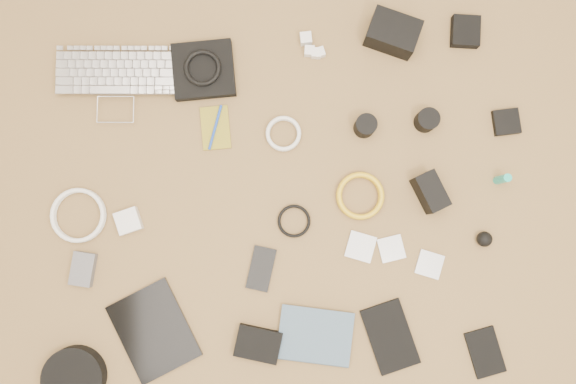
{
  "coord_description": "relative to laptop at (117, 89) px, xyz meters",
  "views": [
    {
      "loc": [
        0.03,
        -0.08,
        1.66
      ],
      "look_at": [
        0.03,
        0.04,
        0.02
      ],
      "focal_mm": 35.0,
      "sensor_mm": 36.0,
      "label": 1
    }
  ],
  "objects": [
    {
      "name": "room_shell",
      "position": [
        0.46,
        -0.38,
        1.24
      ],
      "size": [
        4.04,
        4.04,
        2.58
      ],
      "color": "olive",
      "rests_on": "ground"
    },
    {
      "name": "laptop",
      "position": [
        0.0,
        0.0,
        0.0
      ],
      "size": [
        0.38,
        0.27,
        0.03
      ],
      "primitive_type": "imported",
      "rotation": [
        0.0,
        0.0,
        -0.06
      ],
      "color": "#B6B6BB",
      "rests_on": "ground"
    },
    {
      "name": "headphone_pouch",
      "position": [
        0.26,
        0.04,
        0.0
      ],
      "size": [
        0.19,
        0.18,
        0.03
      ],
      "primitive_type": "cube",
      "rotation": [
        0.0,
        0.0,
        0.04
      ],
      "color": "black",
      "rests_on": "ground"
    },
    {
      "name": "headphones",
      "position": [
        0.26,
        0.04,
        0.02
      ],
      "size": [
        0.14,
        0.14,
        0.01
      ],
      "primitive_type": "torus",
      "rotation": [
        0.0,
        0.0,
        0.36
      ],
      "color": "black",
      "rests_on": "headphone_pouch"
    },
    {
      "name": "charger_a",
      "position": [
        0.57,
        0.12,
        0.0
      ],
      "size": [
        0.04,
        0.04,
        0.03
      ],
      "primitive_type": "cube",
      "rotation": [
        0.0,
        0.0,
        0.05
      ],
      "color": "silver",
      "rests_on": "ground"
    },
    {
      "name": "charger_b",
      "position": [
        0.6,
        0.07,
        -0.0
      ],
      "size": [
        0.03,
        0.03,
        0.03
      ],
      "primitive_type": "cube",
      "rotation": [
        0.0,
        0.0,
        -0.12
      ],
      "color": "silver",
      "rests_on": "ground"
    },
    {
      "name": "charger_c",
      "position": [
        0.58,
        0.08,
        -0.0
      ],
      "size": [
        0.03,
        0.03,
        0.03
      ],
      "primitive_type": "cube",
      "rotation": [
        0.0,
        0.0,
        -0.12
      ],
      "color": "silver",
      "rests_on": "ground"
    },
    {
      "name": "charger_d",
      "position": [
        0.61,
        0.08,
        -0.0
      ],
      "size": [
        0.03,
        0.03,
        0.03
      ],
      "primitive_type": "cube",
      "rotation": [
        0.0,
        0.0,
        0.25
      ],
      "color": "silver",
      "rests_on": "ground"
    },
    {
      "name": "dslr_camera",
      "position": [
        0.83,
        0.11,
        0.03
      ],
      "size": [
        0.17,
        0.15,
        0.08
      ],
      "primitive_type": "cube",
      "rotation": [
        0.0,
        0.0,
        -0.4
      ],
      "color": "black",
      "rests_on": "ground"
    },
    {
      "name": "lens_pouch",
      "position": [
        1.05,
        0.11,
        0.0
      ],
      "size": [
        0.09,
        0.1,
        0.03
      ],
      "primitive_type": "cube",
      "rotation": [
        0.0,
        0.0,
        -0.12
      ],
      "color": "black",
      "rests_on": "ground"
    },
    {
      "name": "notebook_olive",
      "position": [
        0.29,
        -0.13,
        -0.01
      ],
      "size": [
        0.09,
        0.13,
        0.01
      ],
      "primitive_type": "cube",
      "rotation": [
        0.0,
        0.0,
        0.04
      ],
      "color": "olive",
      "rests_on": "ground"
    },
    {
      "name": "pen_blue",
      "position": [
        0.29,
        -0.13,
        -0.0
      ],
      "size": [
        0.05,
        0.13,
        0.01
      ],
      "primitive_type": "cylinder",
      "rotation": [
        1.57,
        0.0,
        -0.31
      ],
      "color": "#1539AC",
      "rests_on": "notebook_olive"
    },
    {
      "name": "cable_white_a",
      "position": [
        0.49,
        -0.16,
        -0.01
      ],
      "size": [
        0.12,
        0.12,
        0.01
      ],
      "primitive_type": "torus",
      "rotation": [
        0.0,
        0.0,
        0.13
      ],
      "color": "white",
      "rests_on": "ground"
    },
    {
      "name": "lens_a",
      "position": [
        0.73,
        -0.16,
        0.02
      ],
      "size": [
        0.07,
        0.07,
        0.07
      ],
      "primitive_type": "cylinder",
      "rotation": [
        0.0,
        0.0,
        0.07
      ],
      "color": "black",
      "rests_on": "ground"
    },
    {
      "name": "lens_b",
      "position": [
        0.91,
        -0.15,
        0.02
      ],
      "size": [
        0.08,
        0.08,
        0.06
      ],
      "primitive_type": "cylinder",
      "rotation": [
        0.0,
        0.0,
        0.37
      ],
      "color": "black",
      "rests_on": "ground"
    },
    {
      "name": "card_reader",
      "position": [
        1.15,
        -0.17,
        -0.0
      ],
      "size": [
        0.08,
        0.08,
        0.02
      ],
      "primitive_type": "cube",
      "rotation": [
        0.0,
        0.0,
        0.06
      ],
      "color": "black",
      "rests_on": "ground"
    },
    {
      "name": "power_brick",
      "position": [
        0.02,
        -0.4,
        0.0
      ],
      "size": [
        0.08,
        0.08,
        0.03
      ],
      "primitive_type": "cube",
      "rotation": [
        0.0,
        0.0,
        0.28
      ],
      "color": "silver",
      "rests_on": "ground"
    },
    {
      "name": "cable_white_b",
      "position": [
        -0.13,
        -0.37,
        -0.01
      ],
      "size": [
        0.19,
        0.19,
        0.01
      ],
      "primitive_type": "torus",
      "rotation": [
        0.0,
        0.0,
        0.2
      ],
      "color": "white",
      "rests_on": "ground"
    },
    {
      "name": "cable_black",
      "position": [
        0.5,
        -0.42,
        -0.01
      ],
      "size": [
        0.12,
        0.12,
        0.01
      ],
      "primitive_type": "torus",
      "rotation": [
        0.0,
        0.0,
        -0.26
      ],
      "color": "black",
      "rests_on": "ground"
    },
    {
      "name": "cable_yellow",
      "position": [
        0.7,
        -0.36,
        -0.01
      ],
      "size": [
        0.18,
        0.18,
        0.02
      ],
      "primitive_type": "torus",
      "rotation": [
        0.0,
        0.0,
        -0.37
      ],
      "color": "gold",
      "rests_on": "ground"
    },
    {
      "name": "flash",
      "position": [
        0.9,
        -0.36,
        0.03
      ],
      "size": [
        0.1,
        0.13,
        0.08
      ],
      "primitive_type": "cube",
      "rotation": [
        0.0,
        0.0,
        0.4
      ],
      "color": "black",
      "rests_on": "ground"
    },
    {
      "name": "lens_cleaner",
      "position": [
        1.11,
        -0.34,
        0.03
      ],
      "size": [
        0.03,
        0.03,
        0.08
      ],
      "primitive_type": "cylinder",
      "rotation": [
        0.0,
        0.0,
        -0.08
      ],
      "color": "#1AA996",
      "rests_on": "ground"
    },
    {
      "name": "battery_charger",
      "position": [
        -0.12,
        -0.53,
        -0.0
      ],
      "size": [
        0.08,
        0.11,
        0.03
      ],
      "primitive_type": "cube",
      "rotation": [
        0.0,
        0.0,
        -0.21
      ],
      "color": "#545358",
      "rests_on": "ground"
    },
    {
      "name": "tablet",
      "position": [
        0.08,
        -0.72,
        -0.01
      ],
      "size": [
        0.28,
        0.31,
        0.01
      ],
      "primitive_type": "cube",
      "rotation": [
        0.0,
        0.0,
        0.42
      ],
      "color": "black",
      "rests_on": "ground"
    },
    {
      "name": "phone",
      "position": [
        0.4,
        -0.56,
        -0.01
      ],
      "size": [
        0.1,
        0.14,
        0.01
      ],
      "primitive_type": "cube",
      "rotation": [
        0.0,
        0.0,
        -0.28
      ],
      "color": "black",
      "rests_on": "ground"
    },
    {
      "name": "filter_case_left",
      "position": [
        0.69,
        -0.51,
        -0.01
      ],
      "size": [
        0.1,
        0.1,
        0.01
      ],
      "primitive_type": "cube",
      "rotation": [
        0.0,
        0.0,
        -0.34
      ],
      "color": "silver",
      "rests_on": "ground"
    },
    {
      "name": "filter_case_mid",
      "position": [
        0.78,
        -0.52,
        -0.01
      ],
      "size": [
        0.08,
        0.08,
        0.01
      ],
      "primitive_type": "cube",
      "rotation": [
        0.0,
        0.0,
        0.18
      ],
      "color": "silver",
      "rests_on": "ground"
    },
    {
      "name": "filter_case_right",
      "position": [
        0.89,
        -0.57,
        -0.01
      ],
      "size": [
        0.09,
        0.09,
        0.01
      ],
      "primitive_type": "cube",
      "rotation": [
        0.0,
        0.0,
        -0.35
      ],
      "color": "silver",
      "rests_on": "ground"
    },
    {
      "name": "air_blower",
      "position": [
        1.05,
        -0.51,
        0.01
      ],
      "size": [
        0.05,
        0.05,
        0.05
      ],
      "primitive_type": "sphere",
      "rotation": [
        0.0,
        0.0,
        -0.18
      ],
      "color": "black",
      "rests_on": "ground"
    },
    {
      "name": "headphone_case",
      "position": [
        -0.15,
        -0.83,
        0.01
      ],
      "size": [
        0.18,
        0.18,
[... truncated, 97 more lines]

